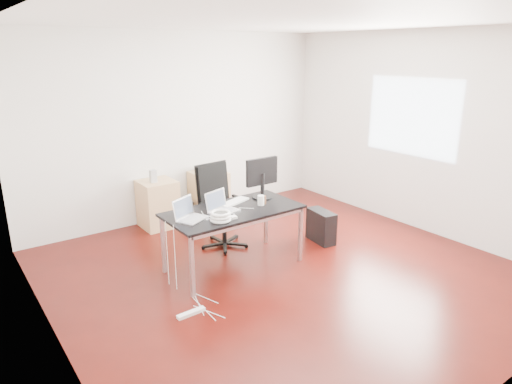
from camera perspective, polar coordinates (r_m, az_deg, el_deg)
room_shell at (r=5.05m, az=4.01°, el=4.59°), size 5.00×5.00×5.00m
desk at (r=5.36m, az=-2.86°, el=-2.73°), size 1.60×0.80×0.73m
office_chair at (r=6.03m, az=-4.56°, el=-1.21°), size 0.52×0.54×1.08m
filing_cabinet_left at (r=6.87m, az=-12.15°, el=-1.46°), size 0.50×0.50×0.70m
filing_cabinet_right at (r=7.24m, az=-5.89°, el=-0.19°), size 0.50×0.50×0.70m
pc_tower at (r=6.29m, az=8.14°, el=-4.26°), size 0.26×0.47×0.44m
wastebasket at (r=7.13m, az=-8.72°, el=-2.36°), size 0.29×0.29×0.28m
power_strip at (r=4.72m, az=-8.11°, el=-14.74°), size 0.30×0.07×0.04m
laptop_left at (r=5.07m, az=-8.34°, el=-2.78°), size 0.41×0.37×0.23m
laptop_right at (r=5.27m, az=-4.38°, el=-1.86°), size 0.39×0.34×0.23m
monitor at (r=5.69m, az=0.74°, el=2.03°), size 0.45×0.26×0.51m
keyboard at (r=5.57m, az=-2.78°, el=-1.26°), size 0.46×0.27×0.02m
cup_white at (r=5.47m, az=0.61°, el=-1.04°), size 0.09×0.09×0.12m
cup_brown at (r=5.52m, az=0.88°, el=-0.99°), size 0.08×0.08×0.10m
cable_coil at (r=4.98m, az=-4.46°, el=-3.05°), size 0.24×0.24×0.11m
power_adapter at (r=5.05m, az=-2.86°, el=-3.17°), size 0.08×0.08×0.03m
speaker at (r=6.69m, az=-12.74°, el=1.93°), size 0.09×0.08×0.18m
navy_garment at (r=7.17m, az=-5.78°, el=2.91°), size 0.34×0.29×0.09m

